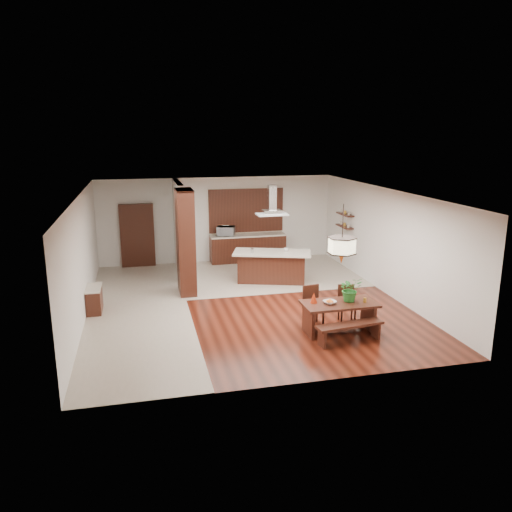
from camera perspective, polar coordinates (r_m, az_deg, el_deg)
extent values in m
plane|color=#37120A|center=(13.26, -1.27, -5.32)|extent=(9.00, 9.00, 0.00)
cube|color=white|center=(12.60, -1.34, 7.22)|extent=(8.00, 9.00, 0.04)
cube|color=silver|center=(17.19, -4.44, 4.14)|extent=(8.00, 0.04, 2.90)
cube|color=silver|center=(8.68, 4.94, -5.86)|extent=(8.00, 0.04, 2.90)
cube|color=silver|center=(12.67, -19.29, -0.21)|extent=(0.04, 9.00, 2.90)
cube|color=silver|center=(14.21, 14.69, 1.62)|extent=(0.04, 9.00, 2.90)
cube|color=#B7A999|center=(13.00, -13.27, -6.08)|extent=(2.50, 9.00, 0.01)
cube|color=#B7A999|center=(15.85, 1.26, -2.04)|extent=(5.50, 4.00, 0.01)
cube|color=#442711|center=(12.60, -1.34, 7.15)|extent=(8.00, 9.00, 0.02)
cube|color=black|center=(13.81, -8.04, 1.59)|extent=(0.45, 1.00, 2.90)
cube|color=silver|center=(15.86, -8.77, 3.18)|extent=(0.18, 2.40, 2.90)
cube|color=black|center=(13.15, -17.99, -4.75)|extent=(0.37, 0.88, 0.63)
cube|color=black|center=(16.97, -13.41, 2.29)|extent=(1.10, 0.20, 2.10)
cube|color=black|center=(17.28, -0.94, 0.85)|extent=(2.60, 0.60, 0.90)
cube|color=beige|center=(17.18, -0.95, 2.39)|extent=(2.60, 0.62, 0.05)
cube|color=#955D2C|center=(17.28, -1.15, 5.24)|extent=(2.60, 0.08, 1.50)
cube|color=black|center=(16.46, 10.08, 3.34)|extent=(0.26, 0.90, 0.04)
cube|color=black|center=(16.39, 10.14, 4.71)|extent=(0.26, 0.90, 0.04)
cube|color=black|center=(11.32, 9.51, -5.41)|extent=(1.66, 0.83, 0.06)
cube|color=black|center=(11.19, 6.02, -7.41)|extent=(0.08, 0.66, 0.64)
cube|color=black|center=(11.72, 12.71, -6.67)|extent=(0.08, 0.66, 0.64)
imported|color=#236924|center=(11.36, 10.72, -3.74)|extent=(0.53, 0.46, 0.56)
imported|color=beige|center=(11.20, 8.41, -5.25)|extent=(0.33, 0.33, 0.07)
cone|color=#A6270B|center=(11.17, 6.62, -4.75)|extent=(0.17, 0.17, 0.24)
cylinder|color=gold|center=(11.43, 12.34, -4.93)|extent=(0.09, 0.09, 0.10)
cube|color=black|center=(14.93, 1.79, -1.32)|extent=(2.10, 1.32, 0.89)
cube|color=beige|center=(14.76, 1.85, 0.39)|extent=(2.46, 1.64, 0.05)
imported|color=silver|center=(14.83, 3.44, 0.73)|extent=(0.17, 0.17, 0.10)
imported|color=silver|center=(16.97, -3.46, 2.86)|extent=(0.69, 0.57, 0.32)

